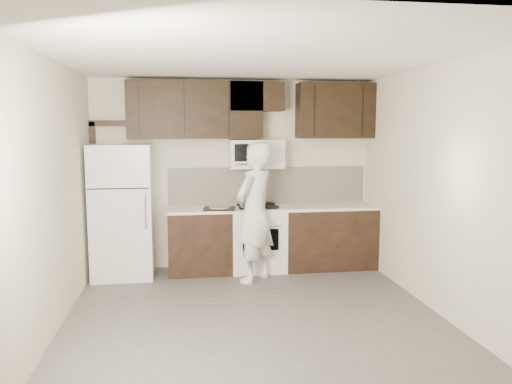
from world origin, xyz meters
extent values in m
plane|color=#4F4D4A|center=(0.00, 0.00, 0.00)|extent=(4.50, 4.50, 0.00)
plane|color=beige|center=(0.00, 2.25, 1.35)|extent=(4.00, 0.00, 4.00)
plane|color=white|center=(0.00, 0.00, 2.70)|extent=(4.50, 4.50, 0.00)
cube|color=black|center=(-0.52, 1.94, 0.43)|extent=(0.87, 0.62, 0.87)
cube|color=black|center=(1.34, 1.94, 0.43)|extent=(1.32, 0.62, 0.87)
cube|color=silver|center=(-0.52, 1.94, 0.89)|extent=(0.87, 0.64, 0.04)
cube|color=silver|center=(1.34, 1.94, 0.89)|extent=(1.32, 0.64, 0.04)
cube|color=silver|center=(0.30, 1.94, 0.45)|extent=(0.76, 0.62, 0.89)
cube|color=silver|center=(0.30, 1.94, 0.90)|extent=(0.76, 0.62, 0.02)
cube|color=black|center=(0.30, 1.63, 0.50)|extent=(0.50, 0.01, 0.30)
cylinder|color=silver|center=(0.30, 1.60, 0.70)|extent=(0.55, 0.02, 0.02)
cylinder|color=black|center=(0.12, 1.79, 0.93)|extent=(0.20, 0.20, 0.03)
cylinder|color=black|center=(0.48, 1.79, 0.93)|extent=(0.20, 0.20, 0.03)
cylinder|color=black|center=(0.12, 2.09, 0.93)|extent=(0.20, 0.20, 0.03)
cylinder|color=black|center=(0.48, 2.09, 0.93)|extent=(0.20, 0.20, 0.03)
cube|color=silver|center=(0.50, 2.24, 1.18)|extent=(2.90, 0.02, 0.54)
cube|color=black|center=(-0.55, 2.08, 2.26)|extent=(1.85, 0.35, 0.78)
cube|color=black|center=(1.45, 2.08, 2.26)|extent=(1.10, 0.35, 0.78)
cube|color=black|center=(0.30, 2.08, 2.45)|extent=(0.76, 0.35, 0.40)
cube|color=silver|center=(0.30, 2.06, 1.65)|extent=(0.76, 0.38, 0.40)
cube|color=black|center=(0.20, 1.86, 1.68)|extent=(0.46, 0.01, 0.24)
cube|color=silver|center=(0.56, 1.86, 1.68)|extent=(0.18, 0.01, 0.24)
cylinder|color=silver|center=(0.20, 1.84, 1.52)|extent=(0.46, 0.02, 0.02)
cube|color=silver|center=(-1.55, 1.89, 0.90)|extent=(0.80, 0.72, 1.80)
cube|color=black|center=(-1.55, 1.53, 1.25)|extent=(0.77, 0.01, 0.02)
cylinder|color=silver|center=(-1.22, 1.50, 0.95)|extent=(0.03, 0.03, 0.45)
cube|color=black|center=(-1.96, 2.21, 1.05)|extent=(0.08, 0.08, 2.10)
cube|color=black|center=(-1.75, 2.21, 2.08)|extent=(0.50, 0.08, 0.08)
cylinder|color=silver|center=(0.12, 2.09, 0.98)|extent=(0.18, 0.18, 0.13)
sphere|color=black|center=(0.12, 2.09, 1.06)|extent=(0.04, 0.04, 0.04)
cylinder|color=black|center=(0.25, 2.05, 1.00)|extent=(0.17, 0.06, 0.02)
cube|color=black|center=(-0.25, 1.79, 0.92)|extent=(0.46, 0.37, 0.02)
cylinder|color=tan|center=(-0.25, 1.79, 0.94)|extent=(0.32, 0.32, 0.02)
imported|color=white|center=(0.18, 1.42, 0.92)|extent=(0.77, 0.79, 1.84)
camera|label=1|loc=(-0.72, -4.95, 2.01)|focal=35.00mm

